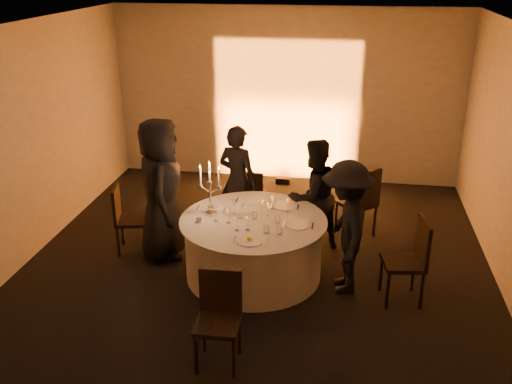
# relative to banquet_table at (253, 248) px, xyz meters

# --- Properties ---
(floor) EXTENTS (7.00, 7.00, 0.00)m
(floor) POSITION_rel_banquet_table_xyz_m (0.00, 0.00, -0.38)
(floor) COLOR black
(floor) RESTS_ON ground
(ceiling) EXTENTS (7.00, 7.00, 0.00)m
(ceiling) POSITION_rel_banquet_table_xyz_m (0.00, 0.00, 2.62)
(ceiling) COLOR silver
(ceiling) RESTS_ON wall_back
(wall_back) EXTENTS (7.00, 0.00, 7.00)m
(wall_back) POSITION_rel_banquet_table_xyz_m (0.00, 3.50, 1.12)
(wall_back) COLOR #B0ACA3
(wall_back) RESTS_ON floor
(wall_front) EXTENTS (7.00, 0.00, 7.00)m
(wall_front) POSITION_rel_banquet_table_xyz_m (0.00, -3.50, 1.12)
(wall_front) COLOR #B0ACA3
(wall_front) RESTS_ON floor
(wall_left) EXTENTS (0.00, 7.00, 7.00)m
(wall_left) POSITION_rel_banquet_table_xyz_m (-3.00, 0.00, 1.12)
(wall_left) COLOR #B0ACA3
(wall_left) RESTS_ON floor
(uplighter_fixture) EXTENTS (0.25, 0.12, 0.10)m
(uplighter_fixture) POSITION_rel_banquet_table_xyz_m (0.00, 3.20, -0.33)
(uplighter_fixture) COLOR black
(uplighter_fixture) RESTS_ON floor
(banquet_table) EXTENTS (1.80, 1.80, 0.77)m
(banquet_table) POSITION_rel_banquet_table_xyz_m (0.00, 0.00, 0.00)
(banquet_table) COLOR black
(banquet_table) RESTS_ON floor
(chair_left) EXTENTS (0.49, 0.49, 0.93)m
(chair_left) POSITION_rel_banquet_table_xyz_m (-1.80, 0.37, 0.14)
(chair_left) COLOR black
(chair_left) RESTS_ON floor
(chair_back_left) EXTENTS (0.43, 0.43, 0.85)m
(chair_back_left) POSITION_rel_banquet_table_xyz_m (-0.26, 1.48, 0.09)
(chair_back_left) COLOR black
(chair_back_left) RESTS_ON floor
(chair_back_right) EXTENTS (0.64, 0.64, 1.03)m
(chair_back_right) POSITION_rel_banquet_table_xyz_m (1.32, 1.29, 0.20)
(chair_back_right) COLOR black
(chair_back_right) RESTS_ON floor
(chair_right) EXTENTS (0.51, 0.51, 1.02)m
(chair_right) POSITION_rel_banquet_table_xyz_m (1.86, -0.27, 0.19)
(chair_right) COLOR black
(chair_right) RESTS_ON floor
(chair_front) EXTENTS (0.43, 0.43, 0.96)m
(chair_front) POSITION_rel_banquet_table_xyz_m (-0.06, -1.66, 0.16)
(chair_front) COLOR black
(chair_front) RESTS_ON floor
(guest_left) EXTENTS (0.83, 1.05, 1.89)m
(guest_left) POSITION_rel_banquet_table_xyz_m (-1.27, 0.36, 0.56)
(guest_left) COLOR black
(guest_left) RESTS_ON floor
(guest_back_left) EXTENTS (0.68, 0.56, 1.61)m
(guest_back_left) POSITION_rel_banquet_table_xyz_m (-0.42, 1.16, 0.42)
(guest_back_left) COLOR black
(guest_back_left) RESTS_ON floor
(guest_back_right) EXTENTS (0.97, 0.94, 1.57)m
(guest_back_right) POSITION_rel_banquet_table_xyz_m (0.67, 0.83, 0.40)
(guest_back_right) COLOR black
(guest_back_right) RESTS_ON floor
(guest_right) EXTENTS (0.72, 1.11, 1.62)m
(guest_right) POSITION_rel_banquet_table_xyz_m (1.11, -0.13, 0.43)
(guest_right) COLOR black
(guest_right) RESTS_ON floor
(plate_left) EXTENTS (0.36, 0.26, 0.08)m
(plate_left) POSITION_rel_banquet_table_xyz_m (-0.58, 0.21, 0.40)
(plate_left) COLOR white
(plate_left) RESTS_ON banquet_table
(plate_back_left) EXTENTS (0.36, 0.28, 0.01)m
(plate_back_left) POSITION_rel_banquet_table_xyz_m (-0.14, 0.55, 0.39)
(plate_back_left) COLOR white
(plate_back_left) RESTS_ON banquet_table
(plate_back_right) EXTENTS (0.35, 0.27, 0.01)m
(plate_back_right) POSITION_rel_banquet_table_xyz_m (0.33, 0.44, 0.39)
(plate_back_right) COLOR white
(plate_back_right) RESTS_ON banquet_table
(plate_right) EXTENTS (0.36, 0.29, 0.01)m
(plate_right) POSITION_rel_banquet_table_xyz_m (0.55, -0.08, 0.39)
(plate_right) COLOR white
(plate_right) RESTS_ON banquet_table
(plate_front) EXTENTS (0.36, 0.30, 0.08)m
(plate_front) POSITION_rel_banquet_table_xyz_m (0.05, -0.57, 0.40)
(plate_front) COLOR white
(plate_front) RESTS_ON banquet_table
(coffee_cup) EXTENTS (0.11, 0.11, 0.07)m
(coffee_cup) POSITION_rel_banquet_table_xyz_m (-0.64, -0.16, 0.42)
(coffee_cup) COLOR white
(coffee_cup) RESTS_ON banquet_table
(candelabra) EXTENTS (0.29, 0.14, 0.69)m
(candelabra) POSITION_rel_banquet_table_xyz_m (-0.55, 0.09, 0.63)
(candelabra) COLOR silver
(candelabra) RESTS_ON banquet_table
(wine_glass_a) EXTENTS (0.07, 0.07, 0.19)m
(wine_glass_a) POSITION_rel_banquet_table_xyz_m (-0.27, 0.14, 0.52)
(wine_glass_a) COLOR white
(wine_glass_a) RESTS_ON banquet_table
(wine_glass_b) EXTENTS (0.07, 0.07, 0.19)m
(wine_glass_b) POSITION_rel_banquet_table_xyz_m (-0.15, -0.00, 0.52)
(wine_glass_b) COLOR white
(wine_glass_b) RESTS_ON banquet_table
(wine_glass_c) EXTENTS (0.07, 0.07, 0.19)m
(wine_glass_c) POSITION_rel_banquet_table_xyz_m (-0.02, -0.30, 0.52)
(wine_glass_c) COLOR white
(wine_glass_c) RESTS_ON banquet_table
(wine_glass_d) EXTENTS (0.07, 0.07, 0.19)m
(wine_glass_d) POSITION_rel_banquet_table_xyz_m (0.16, 0.13, 0.52)
(wine_glass_d) COLOR white
(wine_glass_d) RESTS_ON banquet_table
(wine_glass_e) EXTENTS (0.07, 0.07, 0.19)m
(wine_glass_e) POSITION_rel_banquet_table_xyz_m (0.19, 0.34, 0.52)
(wine_glass_e) COLOR white
(wine_glass_e) RESTS_ON banquet_table
(wine_glass_f) EXTENTS (0.07, 0.07, 0.19)m
(wine_glass_f) POSITION_rel_banquet_table_xyz_m (0.38, 0.29, 0.52)
(wine_glass_f) COLOR white
(wine_glass_f) RESTS_ON banquet_table
(wine_glass_g) EXTENTS (0.07, 0.07, 0.19)m
(wine_glass_g) POSITION_rel_banquet_table_xyz_m (-0.45, -0.12, 0.52)
(wine_glass_g) COLOR white
(wine_glass_g) RESTS_ON banquet_table
(wine_glass_h) EXTENTS (0.07, 0.07, 0.19)m
(wine_glass_h) POSITION_rel_banquet_table_xyz_m (-0.28, -0.14, 0.52)
(wine_glass_h) COLOR white
(wine_glass_h) RESTS_ON banquet_table
(wine_glass_i) EXTENTS (0.07, 0.07, 0.19)m
(wine_glass_i) POSITION_rel_banquet_table_xyz_m (-0.14, -0.33, 0.52)
(wine_glass_i) COLOR white
(wine_glass_i) RESTS_ON banquet_table
(tumbler_a) EXTENTS (0.07, 0.07, 0.09)m
(tumbler_a) POSITION_rel_banquet_table_xyz_m (0.36, -0.35, 0.43)
(tumbler_a) COLOR white
(tumbler_a) RESTS_ON banquet_table
(tumbler_b) EXTENTS (0.07, 0.07, 0.09)m
(tumbler_b) POSITION_rel_banquet_table_xyz_m (0.30, -0.05, 0.43)
(tumbler_b) COLOR white
(tumbler_b) RESTS_ON banquet_table
(tumbler_c) EXTENTS (0.07, 0.07, 0.09)m
(tumbler_c) POSITION_rel_banquet_table_xyz_m (0.21, -0.34, 0.43)
(tumbler_c) COLOR white
(tumbler_c) RESTS_ON banquet_table
(tumbler_d) EXTENTS (0.07, 0.07, 0.09)m
(tumbler_d) POSITION_rel_banquet_table_xyz_m (0.01, 0.03, 0.43)
(tumbler_d) COLOR white
(tumbler_d) RESTS_ON banquet_table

